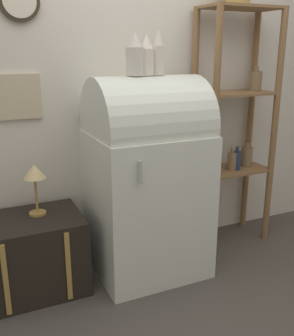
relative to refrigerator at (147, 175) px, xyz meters
name	(u,v)px	position (x,y,z in m)	size (l,w,h in m)	color
ground_plane	(159,281)	(0.00, -0.21, -0.71)	(12.00, 12.00, 0.00)	#4C4742
wall_back	(125,77)	(0.00, 0.36, 0.64)	(7.00, 0.09, 2.70)	silver
refrigerator	(147,175)	(0.00, 0.00, 0.00)	(0.75, 0.71, 1.38)	silver
suitcase_trunk	(31,255)	(-0.80, 0.05, -0.46)	(0.67, 0.50, 0.51)	black
shelf_unit	(236,119)	(0.84, 0.14, 0.31)	(0.61, 0.34, 1.84)	olive
vase_left	(135,55)	(-0.09, -0.01, 0.79)	(0.11, 0.11, 0.26)	beige
vase_center	(147,56)	(0.00, 0.00, 0.79)	(0.10, 0.10, 0.25)	silver
vase_right	(158,54)	(0.08, -0.01, 0.80)	(0.07, 0.07, 0.28)	silver
desk_lamp	(35,176)	(-0.73, 0.10, 0.06)	(0.14, 0.14, 0.34)	#AD8942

